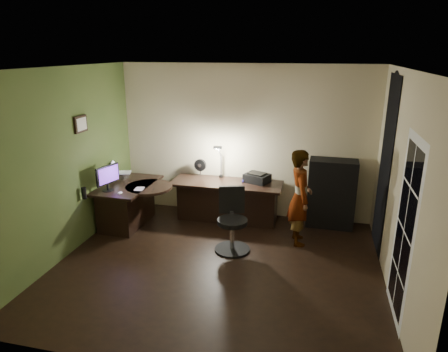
% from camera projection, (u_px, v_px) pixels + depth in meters
% --- Properties ---
extents(floor, '(4.50, 4.00, 0.01)m').
position_uv_depth(floor, '(217.00, 266.00, 5.63)').
color(floor, black).
rests_on(floor, ground).
extents(ceiling, '(4.50, 4.00, 0.01)m').
position_uv_depth(ceiling, '(216.00, 68.00, 4.81)').
color(ceiling, silver).
rests_on(ceiling, floor).
extents(wall_back, '(4.50, 0.01, 2.70)m').
position_uv_depth(wall_back, '(245.00, 142.00, 7.07)').
color(wall_back, beige).
rests_on(wall_back, floor).
extents(wall_front, '(4.50, 0.01, 2.70)m').
position_uv_depth(wall_front, '(157.00, 245.00, 3.36)').
color(wall_front, beige).
rests_on(wall_front, floor).
extents(wall_left, '(0.01, 4.00, 2.70)m').
position_uv_depth(wall_left, '(64.00, 164.00, 5.71)').
color(wall_left, beige).
rests_on(wall_left, floor).
extents(wall_right, '(0.01, 4.00, 2.70)m').
position_uv_depth(wall_right, '(401.00, 188.00, 4.72)').
color(wall_right, beige).
rests_on(wall_right, floor).
extents(green_wall_overlay, '(0.00, 4.00, 2.70)m').
position_uv_depth(green_wall_overlay, '(65.00, 164.00, 5.71)').
color(green_wall_overlay, '#4A5F2A').
rests_on(green_wall_overlay, floor).
extents(arched_doorway, '(0.01, 0.90, 2.60)m').
position_uv_depth(arched_doorway, '(385.00, 166.00, 5.80)').
color(arched_doorway, black).
rests_on(arched_doorway, floor).
extents(french_door, '(0.02, 0.92, 2.10)m').
position_uv_depth(french_door, '(405.00, 231.00, 4.30)').
color(french_door, white).
rests_on(french_door, floor).
extents(framed_picture, '(0.04, 0.30, 0.25)m').
position_uv_depth(framed_picture, '(80.00, 124.00, 5.97)').
color(framed_picture, black).
rests_on(framed_picture, wall_left).
extents(desk_left, '(0.81, 1.29, 0.73)m').
position_uv_depth(desk_left, '(129.00, 204.00, 6.87)').
color(desk_left, black).
rests_on(desk_left, floor).
extents(desk_right, '(1.92, 0.68, 0.72)m').
position_uv_depth(desk_right, '(227.00, 202.00, 7.02)').
color(desk_right, black).
rests_on(desk_right, floor).
extents(cabinet, '(0.79, 0.41, 1.18)m').
position_uv_depth(cabinet, '(331.00, 193.00, 6.75)').
color(cabinet, black).
rests_on(cabinet, floor).
extents(laptop_stand, '(0.25, 0.21, 0.10)m').
position_uv_depth(laptop_stand, '(120.00, 176.00, 7.09)').
color(laptop_stand, silver).
rests_on(laptop_stand, desk_left).
extents(laptop, '(0.39, 0.38, 0.22)m').
position_uv_depth(laptop, '(122.00, 167.00, 7.03)').
color(laptop, silver).
rests_on(laptop, laptop_stand).
extents(monitor, '(0.22, 0.48, 0.31)m').
position_uv_depth(monitor, '(107.00, 182.00, 6.43)').
color(monitor, black).
rests_on(monitor, desk_left).
extents(mouse, '(0.07, 0.10, 0.04)m').
position_uv_depth(mouse, '(120.00, 193.00, 6.32)').
color(mouse, silver).
rests_on(mouse, desk_left).
extents(phone, '(0.09, 0.13, 0.01)m').
position_uv_depth(phone, '(130.00, 189.00, 6.53)').
color(phone, black).
rests_on(phone, desk_left).
extents(pen, '(0.05, 0.15, 0.01)m').
position_uv_depth(pen, '(153.00, 190.00, 6.48)').
color(pen, black).
rests_on(pen, desk_left).
extents(speaker, '(0.08, 0.08, 0.18)m').
position_uv_depth(speaker, '(84.00, 193.00, 6.11)').
color(speaker, black).
rests_on(speaker, desk_left).
extents(notepad, '(0.17, 0.22, 0.01)m').
position_uv_depth(notepad, '(139.00, 189.00, 6.54)').
color(notepad, silver).
rests_on(notepad, desk_left).
extents(desk_fan, '(0.23, 0.15, 0.34)m').
position_uv_depth(desk_fan, '(200.00, 168.00, 7.19)').
color(desk_fan, black).
rests_on(desk_fan, desk_right).
extents(headphones, '(0.17, 0.07, 0.08)m').
position_uv_depth(headphones, '(247.00, 181.00, 6.90)').
color(headphones, '#2A2594').
rests_on(headphones, desk_right).
extents(printer, '(0.49, 0.44, 0.18)m').
position_uv_depth(printer, '(257.00, 178.00, 6.90)').
color(printer, black).
rests_on(printer, desk_right).
extents(desk_lamp, '(0.24, 0.34, 0.68)m').
position_uv_depth(desk_lamp, '(221.00, 160.00, 7.09)').
color(desk_lamp, black).
rests_on(desk_lamp, desk_right).
extents(office_chair, '(0.66, 0.66, 0.96)m').
position_uv_depth(office_chair, '(232.00, 221.00, 5.93)').
color(office_chair, black).
rests_on(office_chair, floor).
extents(person, '(0.47, 0.60, 1.51)m').
position_uv_depth(person, '(300.00, 197.00, 6.11)').
color(person, '#D8A88C').
rests_on(person, floor).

